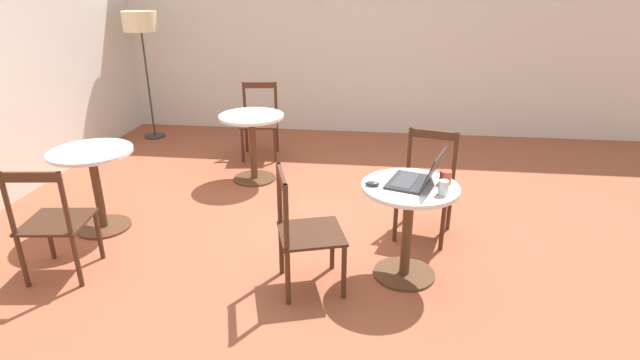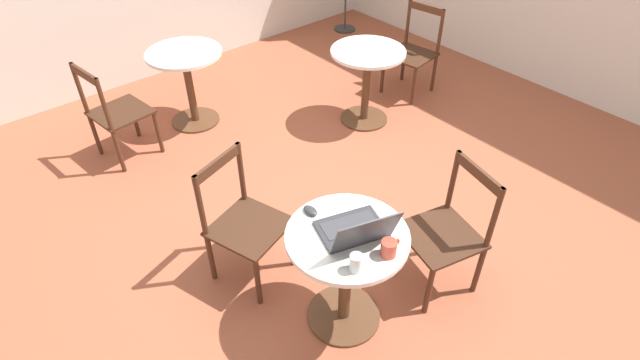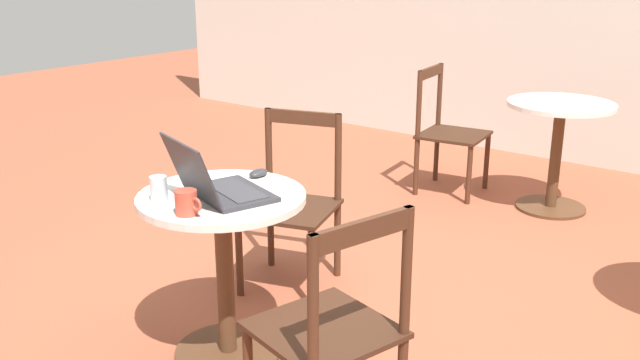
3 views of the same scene
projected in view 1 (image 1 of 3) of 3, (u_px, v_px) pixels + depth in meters
The scene contains 14 objects.
ground_plane at pixel (331, 239), 4.26m from camera, with size 16.00×16.00×0.00m, color #9E5138.
wall_side at pixel (356, 34), 6.71m from camera, with size 0.06×9.40×2.70m.
cafe_table_near at pixel (408, 212), 3.55m from camera, with size 0.68×0.68×0.73m.
cafe_table_mid at pixel (252, 134), 5.31m from camera, with size 0.68×0.68×0.73m.
cafe_table_far at pixel (94, 174), 4.25m from camera, with size 0.68×0.68×0.73m.
chair_near_right at pixel (426, 186), 4.20m from camera, with size 0.53×0.53×0.89m.
chair_near_back at pixel (305, 232), 3.45m from camera, with size 0.55×0.55×0.89m.
chair_mid_right at pixel (260, 121), 6.07m from camera, with size 0.49×0.49×0.89m.
chair_far_left at pixel (53, 223), 3.58m from camera, with size 0.49×0.49×0.89m.
floor_lamp at pixel (141, 26), 6.40m from camera, with size 0.44×0.44×1.67m.
laptop at pixel (416, 177), 3.47m from camera, with size 0.45×0.44×0.26m.
mouse at pixel (372, 184), 3.45m from camera, with size 0.06×0.10×0.03m.
mug at pixel (445, 177), 3.48m from camera, with size 0.12×0.08×0.09m.
drinking_glass at pixel (443, 188), 3.30m from camera, with size 0.07×0.07×0.10m.
Camera 1 is at (-3.73, -0.36, 2.08)m, focal length 28.00 mm.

